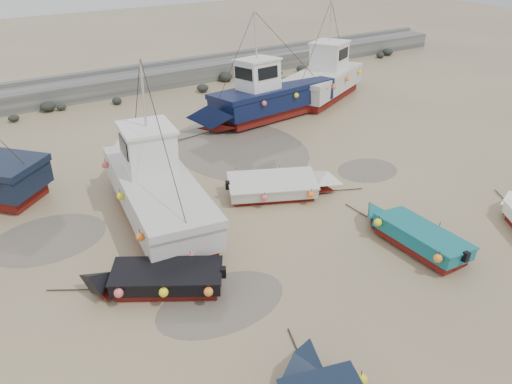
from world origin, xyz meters
TOP-DOWN VIEW (x-y plane):
  - ground at (0.00, 0.00)m, footprint 120.00×120.00m
  - seawall at (0.05, 21.99)m, footprint 60.00×4.92m
  - puddle_a at (-4.44, -1.31)m, footprint 4.33×4.33m
  - puddle_b at (6.15, 3.38)m, footprint 3.10×3.10m
  - puddle_c at (-8.30, 5.38)m, footprint 4.32×4.32m
  - puddle_d at (2.21, 9.11)m, footprint 6.86×6.86m
  - dinghy_2 at (3.08, -2.21)m, footprint 2.14×5.81m
  - dinghy_4 at (-5.91, 0.35)m, footprint 5.29×3.58m
  - dinghy_5 at (1.13, 3.54)m, footprint 5.87×3.45m
  - cabin_boat_1 at (-4.09, 5.00)m, footprint 3.86×11.14m
  - cabin_boat_2 at (5.95, 12.18)m, footprint 11.07×3.70m
  - cabin_boat_3 at (11.85, 13.60)m, footprint 9.65×6.13m
  - person at (-4.18, 7.97)m, footprint 0.79×0.66m

SIDE VIEW (x-z plane):
  - ground at x=0.00m, z-range 0.00..0.00m
  - person at x=-4.18m, z-range -0.92..0.92m
  - puddle_a at x=-4.44m, z-range 0.00..0.01m
  - puddle_b at x=6.15m, z-range 0.00..0.01m
  - puddle_c at x=-8.30m, z-range 0.00..0.01m
  - puddle_d at x=2.21m, z-range 0.00..0.01m
  - dinghy_5 at x=1.13m, z-range -0.17..1.26m
  - dinghy_2 at x=3.08m, z-range -0.16..1.26m
  - dinghy_4 at x=-5.91m, z-range -0.16..1.26m
  - seawall at x=0.05m, z-range -0.12..1.38m
  - cabin_boat_1 at x=-4.09m, z-range -1.80..4.42m
  - cabin_boat_2 at x=5.95m, z-range -1.80..4.42m
  - cabin_boat_3 at x=11.85m, z-range -1.77..4.45m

